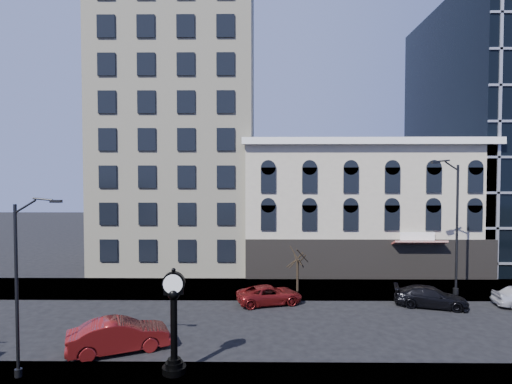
{
  "coord_description": "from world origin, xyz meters",
  "views": [
    {
      "loc": [
        2.28,
        -23.89,
        8.97
      ],
      "look_at": [
        2.0,
        4.0,
        8.0
      ],
      "focal_mm": 28.0,
      "sensor_mm": 36.0,
      "label": 1
    }
  ],
  "objects": [
    {
      "name": "ground",
      "position": [
        0.0,
        0.0,
        0.0
      ],
      "size": [
        160.0,
        160.0,
        0.0
      ],
      "primitive_type": "plane",
      "color": "black",
      "rests_on": "ground"
    },
    {
      "name": "sidewalk_far",
      "position": [
        0.0,
        8.0,
        0.06
      ],
      "size": [
        160.0,
        6.0,
        0.12
      ],
      "primitive_type": "cube",
      "color": "#9B9A8D",
      "rests_on": "ground"
    },
    {
      "name": "cream_tower",
      "position": [
        -6.11,
        18.88,
        19.32
      ],
      "size": [
        15.9,
        15.4,
        42.5
      ],
      "color": "beige",
      "rests_on": "ground"
    },
    {
      "name": "victorian_row",
      "position": [
        12.0,
        15.89,
        6.0
      ],
      "size": [
        22.6,
        11.19,
        12.5
      ],
      "color": "#BBB19A",
      "rests_on": "ground"
    },
    {
      "name": "street_clock",
      "position": [
        -1.62,
        -6.08,
        2.29
      ],
      "size": [
        1.09,
        1.09,
        4.8
      ],
      "rotation": [
        0.0,
        0.0,
        0.08
      ],
      "color": "black",
      "rests_on": "sidewalk_near"
    },
    {
      "name": "street_lamp_near",
      "position": [
        -7.89,
        -6.58,
        6.28
      ],
      "size": [
        2.11,
        0.41,
        8.16
      ],
      "rotation": [
        0.0,
        0.0,
        -0.08
      ],
      "color": "black",
      "rests_on": "sidewalk_near"
    },
    {
      "name": "street_lamp_far",
      "position": [
        16.49,
        6.23,
        7.99
      ],
      "size": [
        2.67,
        0.85,
        10.42
      ],
      "rotation": [
        0.0,
        0.0,
        3.35
      ],
      "color": "black",
      "rests_on": "sidewalk_far"
    },
    {
      "name": "bare_tree_far",
      "position": [
        5.22,
        7.08,
        3.14
      ],
      "size": [
        2.33,
        2.33,
        4.01
      ],
      "color": "black",
      "rests_on": "sidewalk_far"
    },
    {
      "name": "car_near_b",
      "position": [
        -5.0,
        -3.6,
        0.84
      ],
      "size": [
        5.37,
        3.66,
        1.67
      ],
      "primitive_type": "imported",
      "rotation": [
        0.0,
        0.0,
        1.98
      ],
      "color": "maroon",
      "rests_on": "ground"
    },
    {
      "name": "car_far_a",
      "position": [
        2.96,
        4.28,
        0.65
      ],
      "size": [
        5.08,
        3.3,
        1.3
      ],
      "primitive_type": "imported",
      "rotation": [
        0.0,
        0.0,
        1.83
      ],
      "color": "maroon",
      "rests_on": "ground"
    },
    {
      "name": "car_far_b",
      "position": [
        14.17,
        3.73,
        0.7
      ],
      "size": [
        5.18,
        3.18,
        1.4
      ],
      "primitive_type": "imported",
      "rotation": [
        0.0,
        0.0,
        1.3
      ],
      "color": "black",
      "rests_on": "ground"
    }
  ]
}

